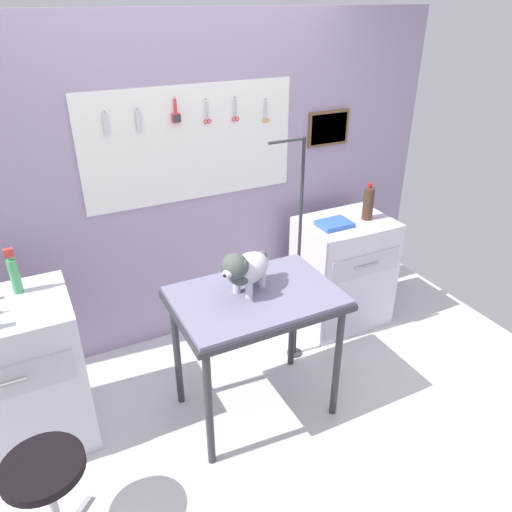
{
  "coord_description": "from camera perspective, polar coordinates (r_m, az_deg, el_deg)",
  "views": [
    {
      "loc": [
        -1.01,
        -1.84,
        2.36
      ],
      "look_at": [
        0.03,
        0.23,
        1.12
      ],
      "focal_mm": 34.45,
      "sensor_mm": 36.0,
      "label": 1
    }
  ],
  "objects": [
    {
      "name": "counter_left",
      "position": [
        3.13,
        -26.87,
        -12.79
      ],
      "size": [
        0.8,
        0.58,
        0.93
      ],
      "color": "silver",
      "rests_on": "ground"
    },
    {
      "name": "grooming_table",
      "position": [
        2.84,
        -0.01,
        -5.98
      ],
      "size": [
        0.95,
        0.65,
        0.86
      ],
      "color": "#2D2D33",
      "rests_on": "ground"
    },
    {
      "name": "cabinet_right",
      "position": [
        3.92,
        10.01,
        -1.83
      ],
      "size": [
        0.68,
        0.54,
        0.87
      ],
      "color": "silver",
      "rests_on": "ground"
    },
    {
      "name": "rear_wall_panel",
      "position": [
        3.49,
        -8.22,
        7.71
      ],
      "size": [
        4.0,
        0.11,
        2.3
      ],
      "color": "#9D8AA8",
      "rests_on": "ground"
    },
    {
      "name": "supply_tray",
      "position": [
        3.62,
        9.08,
        3.69
      ],
      "size": [
        0.24,
        0.18,
        0.04
      ],
      "color": "#3663B8",
      "rests_on": "cabinet_right"
    },
    {
      "name": "grooming_arm",
      "position": [
        3.31,
        4.82,
        -1.04
      ],
      "size": [
        0.3,
        0.11,
        1.62
      ],
      "color": "#2D2D33",
      "rests_on": "ground"
    },
    {
      "name": "ground",
      "position": [
        3.17,
        1.43,
        -20.51
      ],
      "size": [
        4.4,
        4.0,
        0.04
      ],
      "primitive_type": "cube",
      "color": "silver"
    },
    {
      "name": "soda_bottle",
      "position": [
        3.74,
        12.91,
        6.05
      ],
      "size": [
        0.08,
        0.08,
        0.28
      ],
      "color": "#402A1C",
      "rests_on": "cabinet_right"
    },
    {
      "name": "stool",
      "position": [
        2.6,
        -23.26,
        -22.55
      ],
      "size": [
        0.37,
        0.37,
        0.53
      ],
      "color": "#9E9EA3",
      "rests_on": "ground"
    },
    {
      "name": "dog",
      "position": [
        2.72,
        -1.28,
        -1.51
      ],
      "size": [
        0.38,
        0.3,
        0.29
      ],
      "color": "silver",
      "rests_on": "grooming_table"
    },
    {
      "name": "detangler_spray",
      "position": [
        2.92,
        -26.27,
        -1.86
      ],
      "size": [
        0.05,
        0.05,
        0.26
      ],
      "color": "#489D5D",
      "rests_on": "counter_left"
    }
  ]
}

